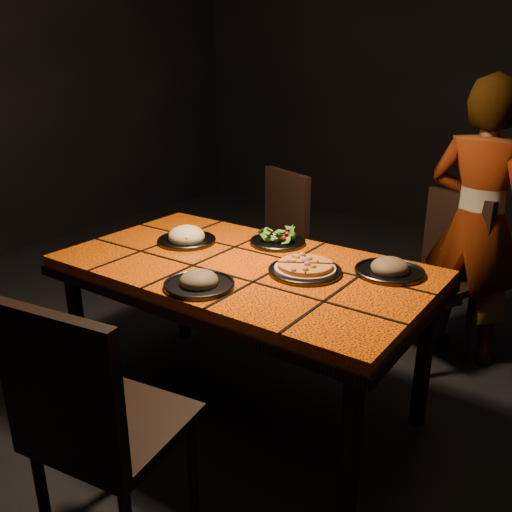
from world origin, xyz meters
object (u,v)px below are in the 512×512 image
Objects in this scene: plate_pasta at (187,237)px; dining_table at (243,280)px; plate_pizza at (305,269)px; chair_far_left at (272,238)px; diner at (477,224)px; chair_near at (93,420)px; chair_far_right at (440,267)px.

dining_table is at bearing -10.49° from plate_pasta.
dining_table is at bearing -168.50° from plate_pizza.
plate_pasta is at bearing 178.59° from plate_pizza.
dining_table is at bearing -40.74° from chair_far_left.
chair_far_left is 0.62× the size of diner.
plate_pizza is at bearing -26.41° from chair_far_left.
chair_near is 1.01× the size of chair_far_left.
plate_pasta is at bearing -110.76° from chair_far_right.
plate_pasta is (0.05, -0.83, 0.23)m from chair_far_left.
chair_near is 2.03m from chair_far_right.
diner is (0.58, 2.08, 0.22)m from chair_near.
chair_far_right is 1.06m from plate_pizza.
diner is 4.36× the size of plate_pizza.
dining_table is at bearing 67.32° from diner.
dining_table is at bearing -94.40° from chair_far_right.
plate_pasta is at bearing 169.51° from dining_table.
dining_table is 0.95m from chair_near.
plate_pizza is 1.24× the size of plate_pasta.
chair_far_left is at bearing 130.66° from plate_pizza.
diner reaches higher than plate_pizza.
diner is at bearing 58.76° from dining_table.
plate_pasta reaches higher than dining_table.
chair_far_right is 1.39m from plate_pasta.
plate_pizza reaches higher than dining_table.
chair_far_right is 0.60× the size of diner.
chair_far_left is at bearing -147.97° from chair_far_right.
plate_pasta is at bearing -63.64° from chair_far_left.
chair_near is at bearing -50.10° from chair_far_left.
chair_far_left is at bearing 116.33° from dining_table.
chair_far_right is at bearing -111.23° from chair_near.
chair_far_right reaches higher than dining_table.
plate_pizza is (-0.28, -0.99, 0.24)m from chair_far_right.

